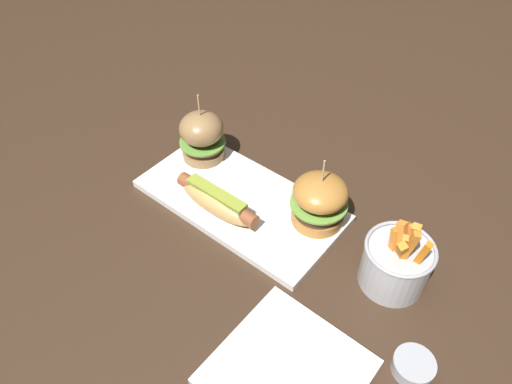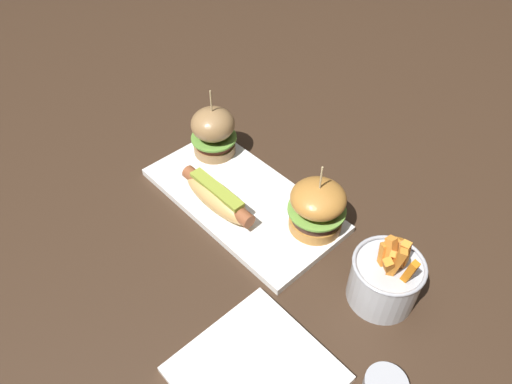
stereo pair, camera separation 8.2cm
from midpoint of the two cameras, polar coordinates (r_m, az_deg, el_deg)
ground_plane at (r=0.88m, az=0.98°, el=-1.33°), size 3.00×3.00×0.00m
platter_main at (r=0.87m, az=0.98°, el=-1.01°), size 0.38×0.19×0.01m
hot_dog at (r=0.83m, az=-1.97°, el=-0.71°), size 0.17×0.05×0.05m
slider_left at (r=0.93m, az=-2.70°, el=7.28°), size 0.09×0.09×0.14m
slider_right at (r=0.80m, az=10.40°, el=-1.96°), size 0.10×0.10×0.14m
fries_bucket at (r=0.75m, az=18.58°, el=-10.16°), size 0.11×0.11×0.14m
side_plate at (r=0.69m, az=3.65°, el=-21.49°), size 0.19×0.19×0.01m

